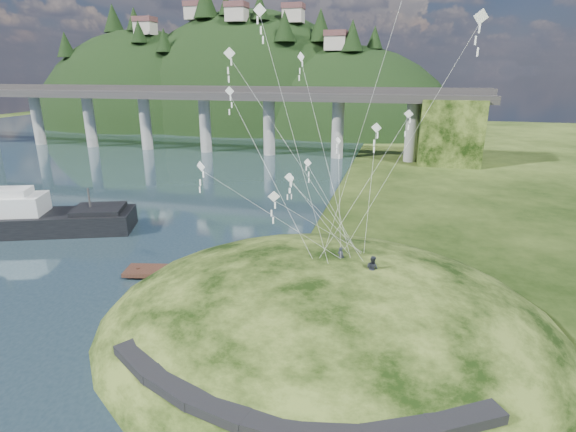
# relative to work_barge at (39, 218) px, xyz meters

# --- Properties ---
(ground) EXTENTS (320.00, 320.00, 0.00)m
(ground) POSITION_rel_work_barge_xyz_m (28.13, -13.62, -1.79)
(ground) COLOR black
(ground) RESTS_ON ground
(grass_hill) EXTENTS (36.00, 32.00, 13.00)m
(grass_hill) POSITION_rel_work_barge_xyz_m (36.13, -11.62, -3.29)
(grass_hill) COLOR black
(grass_hill) RESTS_ON ground
(footpath) EXTENTS (22.29, 5.84, 0.83)m
(footpath) POSITION_rel_work_barge_xyz_m (35.59, -23.36, 0.29)
(footpath) COLOR black
(footpath) RESTS_ON ground
(bridge) EXTENTS (160.00, 11.00, 15.00)m
(bridge) POSITION_rel_work_barge_xyz_m (1.67, 56.45, 7.91)
(bridge) COLOR #2D2B2B
(bridge) RESTS_ON ground
(far_ridge) EXTENTS (153.00, 70.00, 94.50)m
(far_ridge) POSITION_rel_work_barge_xyz_m (-15.45, 108.56, -9.23)
(far_ridge) COLOR black
(far_ridge) RESTS_ON ground
(work_barge) EXTENTS (21.09, 12.36, 7.15)m
(work_barge) POSITION_rel_work_barge_xyz_m (0.00, 0.00, 0.00)
(work_barge) COLOR black
(work_barge) RESTS_ON ground
(wooden_dock) EXTENTS (15.82, 5.60, 1.12)m
(wooden_dock) POSITION_rel_work_barge_xyz_m (24.23, -6.30, -1.30)
(wooden_dock) COLOR #321B14
(wooden_dock) RESTS_ON ground
(kite_flyers) EXTENTS (3.38, 2.22, 1.91)m
(kite_flyers) POSITION_rel_work_barge_xyz_m (38.80, -11.33, 4.04)
(kite_flyers) COLOR #242730
(kite_flyers) RESTS_ON ground
(kite_swarm) EXTENTS (20.07, 15.39, 19.33)m
(kite_swarm) POSITION_rel_work_barge_xyz_m (33.80, -7.70, 13.87)
(kite_swarm) COLOR white
(kite_swarm) RESTS_ON ground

